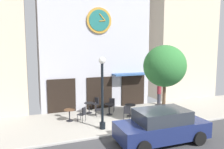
% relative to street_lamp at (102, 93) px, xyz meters
% --- Properties ---
extents(ground_plane, '(27.99, 10.19, 0.13)m').
position_rel_street_lamp_xyz_m(ground_plane, '(1.43, -1.10, -2.02)').
color(ground_plane, '#9E998E').
extents(clock_building, '(8.13, 4.16, 11.61)m').
position_rel_street_lamp_xyz_m(clock_building, '(1.12, 5.39, 3.97)').
color(clock_building, '#B2B2BC').
rests_on(clock_building, ground_plane).
extents(neighbor_building_right, '(5.77, 4.58, 15.57)m').
position_rel_street_lamp_xyz_m(neighbor_building_right, '(9.38, 6.29, 5.79)').
color(neighbor_building_right, beige).
rests_on(neighbor_building_right, ground_plane).
extents(street_lamp, '(0.36, 0.36, 3.92)m').
position_rel_street_lamp_xyz_m(street_lamp, '(0.00, 0.00, 0.00)').
color(street_lamp, black).
rests_on(street_lamp, ground_plane).
extents(street_tree, '(2.54, 2.29, 4.56)m').
position_rel_street_lamp_xyz_m(street_tree, '(3.73, -0.28, 1.35)').
color(street_tree, brown).
rests_on(street_tree, ground_plane).
extents(cafe_table_near_door, '(0.67, 0.67, 0.72)m').
position_rel_street_lamp_xyz_m(cafe_table_near_door, '(-1.45, 1.92, -1.50)').
color(cafe_table_near_door, black).
rests_on(cafe_table_near_door, ground_plane).
extents(cafe_table_center_right, '(0.67, 0.67, 0.72)m').
position_rel_street_lamp_xyz_m(cafe_table_center_right, '(0.08, 3.07, -1.50)').
color(cafe_table_center_right, black).
rests_on(cafe_table_center_right, ground_plane).
extents(cafe_table_center, '(0.65, 0.65, 0.74)m').
position_rel_street_lamp_xyz_m(cafe_table_center, '(1.24, 2.22, -1.49)').
color(cafe_table_center, black).
rests_on(cafe_table_center, ground_plane).
extents(cafe_table_near_curb, '(0.70, 0.70, 0.76)m').
position_rel_street_lamp_xyz_m(cafe_table_near_curb, '(2.37, 1.45, -1.46)').
color(cafe_table_near_curb, black).
rests_on(cafe_table_near_curb, ground_plane).
extents(cafe_table_leftmost, '(0.74, 0.74, 0.77)m').
position_rel_street_lamp_xyz_m(cafe_table_leftmost, '(4.16, 0.65, -1.43)').
color(cafe_table_leftmost, black).
rests_on(cafe_table_leftmost, ground_plane).
extents(cafe_chair_under_awning, '(0.46, 0.46, 0.90)m').
position_rel_street_lamp_xyz_m(cafe_chair_under_awning, '(0.38, 2.18, -1.46)').
color(cafe_chair_under_awning, black).
rests_on(cafe_chair_under_awning, ground_plane).
extents(cafe_chair_mid_row, '(0.57, 0.57, 0.90)m').
position_rel_street_lamp_xyz_m(cafe_chair_mid_row, '(-0.74, 1.49, -1.46)').
color(cafe_chair_mid_row, black).
rests_on(cafe_chair_mid_row, ground_plane).
extents(cafe_chair_left_end, '(0.54, 0.54, 0.90)m').
position_rel_street_lamp_xyz_m(cafe_chair_left_end, '(1.84, 0.82, -1.46)').
color(cafe_chair_left_end, black).
rests_on(cafe_chair_left_end, ground_plane).
extents(cafe_chair_facing_street, '(0.55, 0.55, 0.90)m').
position_rel_street_lamp_xyz_m(cafe_chair_facing_street, '(1.66, 2.92, -1.46)').
color(cafe_chair_facing_street, black).
rests_on(cafe_chair_facing_street, ground_plane).
extents(cafe_chair_right_end, '(0.54, 0.54, 0.90)m').
position_rel_street_lamp_xyz_m(cafe_chair_right_end, '(0.72, 3.60, -1.46)').
color(cafe_chair_right_end, black).
rests_on(cafe_chair_right_end, ground_plane).
extents(pedestrian_maroon, '(0.34, 0.34, 1.67)m').
position_rel_street_lamp_xyz_m(pedestrian_maroon, '(5.75, 3.29, -1.13)').
color(pedestrian_maroon, '#2D2D38').
rests_on(pedestrian_maroon, ground_plane).
extents(parked_car_navy, '(4.33, 2.08, 1.55)m').
position_rel_street_lamp_xyz_m(parked_car_navy, '(2.06, -2.56, -1.23)').
color(parked_car_navy, navy).
rests_on(parked_car_navy, ground_plane).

